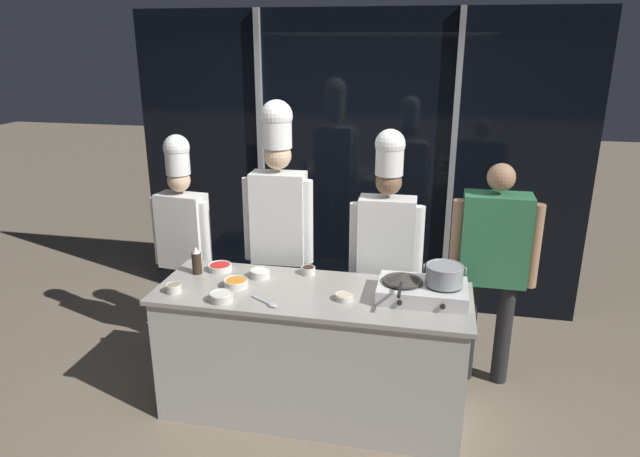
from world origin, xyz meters
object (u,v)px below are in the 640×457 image
serving_spoon_slotted (269,304)px  chef_line (386,238)px  prep_bowl_bean_sprouts (222,296)px  chef_sous (279,212)px  stock_pot (444,274)px  frying_pan (402,278)px  squeeze_bottle_soy (197,261)px  prep_bowl_soy_glaze (308,270)px  prep_bowl_chicken (344,297)px  prep_bowl_rice (260,273)px  person_guest (493,256)px  prep_bowl_bell_pepper (220,267)px  chef_head (183,228)px  portable_stove (422,291)px  prep_bowl_carrots (236,283)px  prep_bowl_mushrooms (174,288)px

serving_spoon_slotted → chef_line: bearing=51.3°
prep_bowl_bean_sprouts → chef_sous: chef_sous is taller
stock_pot → prep_bowl_bean_sprouts: 1.39m
frying_pan → squeeze_bottle_soy: 1.43m
prep_bowl_soy_glaze → prep_bowl_bean_sprouts: bearing=-129.3°
frying_pan → prep_bowl_chicken: size_ratio=3.84×
prep_bowl_rice → chef_line: chef_line is taller
stock_pot → prep_bowl_soy_glaze: stock_pot is taller
chef_line → person_guest: (0.75, 0.06, -0.10)m
frying_pan → chef_sous: bearing=150.3°
frying_pan → squeeze_bottle_soy: (-1.43, 0.09, -0.04)m
stock_pot → prep_bowl_bell_pepper: 1.57m
frying_pan → chef_head: 1.83m
prep_bowl_rice → chef_sous: bearing=87.7°
portable_stove → squeeze_bottle_soy: squeeze_bottle_soy is taller
squeeze_bottle_soy → chef_line: bearing=18.7°
prep_bowl_carrots → prep_bowl_soy_glaze: prep_bowl_soy_glaze is taller
prep_bowl_soy_glaze → serving_spoon_slotted: prep_bowl_soy_glaze is taller
serving_spoon_slotted → prep_bowl_carrots: bearing=144.0°
frying_pan → prep_bowl_bell_pepper: size_ratio=2.58×
prep_bowl_chicken → prep_bowl_bean_sprouts: size_ratio=0.78×
prep_bowl_bean_sprouts → chef_line: (0.94, 0.81, 0.18)m
prep_bowl_soy_glaze → chef_line: size_ratio=0.05×
squeeze_bottle_soy → frying_pan: bearing=-3.6°
prep_bowl_soy_glaze → chef_line: 0.61m
stock_pot → chef_line: bearing=128.6°
squeeze_bottle_soy → prep_bowl_mushrooms: 0.33m
prep_bowl_carrots → chef_line: 1.11m
stock_pot → prep_bowl_chicken: size_ratio=2.24×
prep_bowl_chicken → person_guest: bearing=36.3°
prep_bowl_soy_glaze → chef_head: size_ratio=0.06×
chef_head → person_guest: bearing=-173.6°
frying_pan → prep_bowl_mushrooms: 1.47m
prep_bowl_bell_pepper → serving_spoon_slotted: (0.50, -0.46, -0.02)m
prep_bowl_bell_pepper → prep_bowl_soy_glaze: 0.63m
prep_bowl_carrots → person_guest: size_ratio=0.10×
prep_bowl_chicken → serving_spoon_slotted: bearing=-159.6°
chef_sous → person_guest: size_ratio=1.23×
chef_head → stock_pot: bearing=170.5°
stock_pot → prep_bowl_chicken: bearing=-168.8°
prep_bowl_chicken → chef_line: (0.20, 0.63, 0.19)m
prep_bowl_mushrooms → chef_line: (1.29, 0.75, 0.18)m
stock_pot → serving_spoon_slotted: 1.10m
portable_stove → prep_bowl_bell_pepper: 1.43m
prep_bowl_rice → prep_bowl_bean_sprouts: 0.42m
portable_stove → prep_bowl_mushrooms: bearing=-171.5°
serving_spoon_slotted → chef_sous: bearing=101.2°
prep_bowl_mushrooms → prep_bowl_bean_sprouts: size_ratio=0.68×
portable_stove → prep_bowl_bell_pepper: size_ratio=3.21×
chef_sous → chef_line: 0.81m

